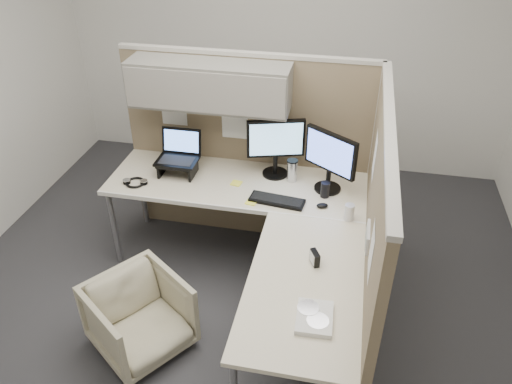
% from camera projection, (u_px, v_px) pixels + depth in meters
% --- Properties ---
extents(ground, '(4.50, 4.50, 0.00)m').
position_uv_depth(ground, '(236.00, 302.00, 3.78)').
color(ground, '#2B2B2F').
rests_on(ground, ground).
extents(partition_back, '(2.00, 0.36, 1.63)m').
position_uv_depth(partition_back, '(231.00, 121.00, 3.89)').
color(partition_back, '#7F6D53').
rests_on(partition_back, ground).
extents(partition_right, '(0.07, 2.03, 1.63)m').
position_uv_depth(partition_right, '(371.00, 238.00, 3.12)').
color(partition_right, '#7F6D53').
rests_on(partition_right, ground).
extents(desk, '(2.00, 1.98, 0.73)m').
position_uv_depth(desk, '(256.00, 221.00, 3.48)').
color(desk, beige).
rests_on(desk, ground).
extents(office_chair, '(0.77, 0.77, 0.59)m').
position_uv_depth(office_chair, '(139.00, 314.00, 3.28)').
color(office_chair, beige).
rests_on(office_chair, ground).
extents(monitor_left, '(0.43, 0.20, 0.47)m').
position_uv_depth(monitor_left, '(276.00, 143.00, 3.78)').
color(monitor_left, black).
rests_on(monitor_left, desk).
extents(monitor_right, '(0.38, 0.28, 0.47)m').
position_uv_depth(monitor_right, '(330.00, 157.00, 3.60)').
color(monitor_right, black).
rests_on(monitor_right, desk).
extents(laptop_station, '(0.32, 0.27, 0.33)m').
position_uv_depth(laptop_station, '(178.00, 158.00, 3.88)').
color(laptop_station, black).
rests_on(laptop_station, desk).
extents(keyboard, '(0.41, 0.18, 0.02)m').
position_uv_depth(keyboard, '(277.00, 201.00, 3.60)').
color(keyboard, black).
rests_on(keyboard, desk).
extents(mouse, '(0.09, 0.07, 0.03)m').
position_uv_depth(mouse, '(322.00, 206.00, 3.54)').
color(mouse, black).
rests_on(mouse, desk).
extents(travel_mug, '(0.08, 0.08, 0.18)m').
position_uv_depth(travel_mug, '(292.00, 170.00, 3.80)').
color(travel_mug, silver).
rests_on(travel_mug, desk).
extents(soda_can_green, '(0.07, 0.07, 0.12)m').
position_uv_depth(soda_can_green, '(349.00, 212.00, 3.40)').
color(soda_can_green, silver).
rests_on(soda_can_green, desk).
extents(soda_can_silver, '(0.07, 0.07, 0.12)m').
position_uv_depth(soda_can_silver, '(325.00, 190.00, 3.63)').
color(soda_can_silver, black).
rests_on(soda_can_silver, desk).
extents(sticky_note_b, '(0.09, 0.09, 0.01)m').
position_uv_depth(sticky_note_b, '(251.00, 202.00, 3.60)').
color(sticky_note_b, '#FBF542').
rests_on(sticky_note_b, desk).
extents(sticky_note_d, '(0.09, 0.09, 0.01)m').
position_uv_depth(sticky_note_d, '(236.00, 183.00, 3.81)').
color(sticky_note_d, '#FBF542').
rests_on(sticky_note_d, desk).
extents(headphones, '(0.19, 0.17, 0.03)m').
position_uv_depth(headphones, '(135.00, 182.00, 3.81)').
color(headphones, black).
rests_on(headphones, desk).
extents(paper_stack, '(0.20, 0.25, 0.03)m').
position_uv_depth(paper_stack, '(314.00, 317.00, 2.67)').
color(paper_stack, white).
rests_on(paper_stack, desk).
extents(desk_clock, '(0.07, 0.10, 0.09)m').
position_uv_depth(desk_clock, '(315.00, 258.00, 3.03)').
color(desk_clock, black).
rests_on(desk_clock, desk).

